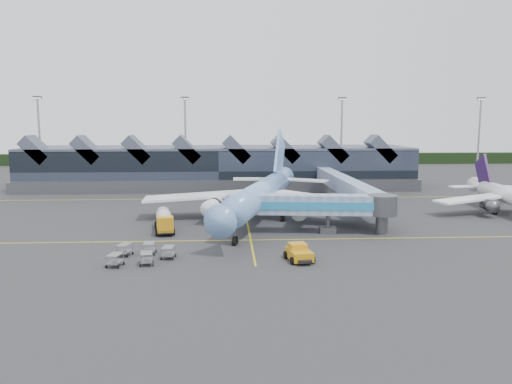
{
  "coord_description": "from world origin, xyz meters",
  "views": [
    {
      "loc": [
        -2.85,
        -71.81,
        15.35
      ],
      "look_at": [
        1.25,
        1.73,
        5.0
      ],
      "focal_mm": 35.0,
      "sensor_mm": 36.0,
      "label": 1
    }
  ],
  "objects": [
    {
      "name": "light_masts",
      "position": [
        21.0,
        62.8,
        12.49
      ],
      "size": [
        132.4,
        42.56,
        22.45
      ],
      "color": "gray",
      "rests_on": "ground"
    },
    {
      "name": "fuel_truck",
      "position": [
        -12.03,
        -1.66,
        1.66
      ],
      "size": [
        3.62,
        8.91,
        2.96
      ],
      "rotation": [
        0.0,
        0.0,
        0.17
      ],
      "color": "black",
      "rests_on": "ground"
    },
    {
      "name": "main_airliner",
      "position": [
        2.35,
        5.4,
        4.24
      ],
      "size": [
        37.65,
        44.2,
        14.43
      ],
      "rotation": [
        0.0,
        0.0,
        -0.27
      ],
      "color": "#6B90D9",
      "rests_on": "ground"
    },
    {
      "name": "ground",
      "position": [
        0.0,
        0.0,
        0.0
      ],
      "size": [
        260.0,
        260.0,
        0.0
      ],
      "primitive_type": "plane",
      "color": "#2B2B2E",
      "rests_on": "ground"
    },
    {
      "name": "taxi_stripes",
      "position": [
        0.0,
        10.0,
        0.01
      ],
      "size": [
        120.0,
        60.0,
        0.01
      ],
      "color": "gold",
      "rests_on": "ground"
    },
    {
      "name": "regional_jet",
      "position": [
        44.17,
        8.02,
        3.11
      ],
      "size": [
        26.18,
        28.52,
        9.8
      ],
      "rotation": [
        0.0,
        0.0,
        -0.05
      ],
      "color": "white",
      "rests_on": "ground"
    },
    {
      "name": "baggage_carts",
      "position": [
        -12.71,
        -16.73,
        0.77
      ],
      "size": [
        6.93,
        6.99,
        1.36
      ],
      "rotation": [
        0.0,
        0.0,
        -0.11
      ],
      "color": "gray",
      "rests_on": "ground"
    },
    {
      "name": "pushback_tug",
      "position": [
        4.95,
        -18.04,
        0.84
      ],
      "size": [
        3.24,
        4.51,
        1.86
      ],
      "rotation": [
        0.0,
        0.0,
        0.18
      ],
      "color": "orange",
      "rests_on": "ground"
    },
    {
      "name": "jet_bridge",
      "position": [
        9.98,
        -4.16,
        3.82
      ],
      "size": [
        23.63,
        5.88,
        5.48
      ],
      "rotation": [
        0.0,
        0.0,
        -0.11
      ],
      "color": "#7297BE",
      "rests_on": "ground"
    },
    {
      "name": "terminal",
      "position": [
        -5.07,
        47.35,
        4.88
      ],
      "size": [
        90.0,
        22.25,
        12.52
      ],
      "color": "black",
      "rests_on": "ground"
    },
    {
      "name": "tree_line_far",
      "position": [
        0.0,
        110.0,
        2.0
      ],
      "size": [
        260.0,
        4.0,
        4.0
      ],
      "primitive_type": "cube",
      "color": "black",
      "rests_on": "ground"
    }
  ]
}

